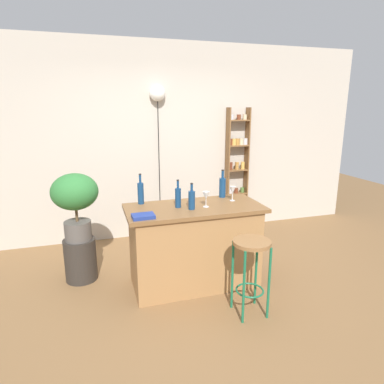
# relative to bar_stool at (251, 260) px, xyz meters

# --- Properties ---
(ground) EXTENTS (12.00, 12.00, 0.00)m
(ground) POSITION_rel_bar_stool_xyz_m (-0.33, 0.38, -0.55)
(ground) COLOR brown
(back_wall) EXTENTS (6.40, 0.10, 2.80)m
(back_wall) POSITION_rel_bar_stool_xyz_m (-0.33, 2.33, 0.85)
(back_wall) COLOR #BCB2A3
(back_wall) RESTS_ON ground
(kitchen_counter) EXTENTS (1.44, 0.67, 0.89)m
(kitchen_counter) POSITION_rel_bar_stool_xyz_m (-0.33, 0.68, -0.10)
(kitchen_counter) COLOR #9E7042
(kitchen_counter) RESTS_ON ground
(bar_stool) EXTENTS (0.35, 0.35, 0.73)m
(bar_stool) POSITION_rel_bar_stool_xyz_m (0.00, 0.00, 0.00)
(bar_stool) COLOR #196642
(bar_stool) RESTS_ON ground
(spice_shelf) EXTENTS (0.34, 0.15, 1.89)m
(spice_shelf) POSITION_rel_bar_stool_xyz_m (0.84, 2.19, 0.41)
(spice_shelf) COLOR brown
(spice_shelf) RESTS_ON ground
(plant_stool) EXTENTS (0.35, 0.35, 0.48)m
(plant_stool) POSITION_rel_bar_stool_xyz_m (-1.53, 1.14, -0.31)
(plant_stool) COLOR #2D2823
(plant_stool) RESTS_ON ground
(potted_plant) EXTENTS (0.50, 0.45, 0.74)m
(potted_plant) POSITION_rel_bar_stool_xyz_m (-1.53, 1.14, 0.41)
(potted_plant) COLOR #514C47
(potted_plant) RESTS_ON plant_stool
(bottle_soda_blue) EXTENTS (0.08, 0.08, 0.32)m
(bottle_soda_blue) POSITION_rel_bar_stool_xyz_m (0.09, 0.95, 0.46)
(bottle_soda_blue) COLOR navy
(bottle_soda_blue) RESTS_ON kitchen_counter
(bottle_spirits_clear) EXTENTS (0.07, 0.07, 0.27)m
(bottle_spirits_clear) POSITION_rel_bar_stool_xyz_m (-0.39, 0.60, 0.45)
(bottle_spirits_clear) COLOR navy
(bottle_spirits_clear) RESTS_ON kitchen_counter
(bottle_wine_red) EXTENTS (0.07, 0.07, 0.33)m
(bottle_wine_red) POSITION_rel_bar_stool_xyz_m (-0.85, 0.95, 0.47)
(bottle_wine_red) COLOR navy
(bottle_wine_red) RESTS_ON kitchen_counter
(bottle_vinegar) EXTENTS (0.06, 0.06, 0.29)m
(bottle_vinegar) POSITION_rel_bar_stool_xyz_m (-0.50, 0.70, 0.45)
(bottle_vinegar) COLOR navy
(bottle_vinegar) RESTS_ON kitchen_counter
(wine_glass_left) EXTENTS (0.07, 0.07, 0.16)m
(wine_glass_left) POSITION_rel_bar_stool_xyz_m (0.14, 0.77, 0.46)
(wine_glass_left) COLOR silver
(wine_glass_left) RESTS_ON kitchen_counter
(wine_glass_center) EXTENTS (0.07, 0.07, 0.16)m
(wine_glass_center) POSITION_rel_bar_stool_xyz_m (-0.22, 0.63, 0.46)
(wine_glass_center) COLOR silver
(wine_glass_center) RESTS_ON kitchen_counter
(cookbook) EXTENTS (0.21, 0.16, 0.03)m
(cookbook) POSITION_rel_bar_stool_xyz_m (-0.90, 0.47, 0.36)
(cookbook) COLOR navy
(cookbook) RESTS_ON kitchen_counter
(pendant_globe_light) EXTENTS (0.22, 0.22, 2.19)m
(pendant_globe_light) POSITION_rel_bar_stool_xyz_m (-0.38, 2.22, 1.51)
(pendant_globe_light) COLOR black
(pendant_globe_light) RESTS_ON ground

